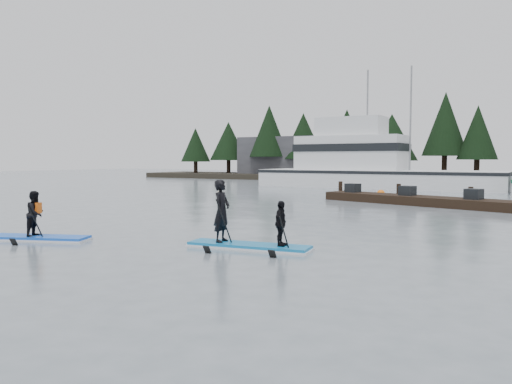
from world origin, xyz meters
The scene contains 10 objects.
ground centered at (0.00, 0.00, 0.00)m, with size 160.00×160.00×0.00m, color slate.
far_shore centered at (0.00, 42.00, 0.30)m, with size 70.00×8.00×0.60m, color #2D281E.
treeline centered at (0.00, 42.00, 0.00)m, with size 60.00×4.00×8.00m, color black, non-canonical shape.
waterfront_building centered at (-14.00, 44.00, 2.50)m, with size 18.00×6.00×5.00m, color #4C4C51.
fishing_boat_large centered at (-2.98, 30.22, 0.85)m, with size 19.87×5.89×10.92m.
floating_dock centered at (5.27, 15.55, 0.23)m, with size 13.54×1.80×0.45m, color black.
buoy_a centered at (-15.29, 25.87, 0.00)m, with size 0.52×0.52×0.52m, color orange.
buoy_b centered at (0.55, 21.00, 0.00)m, with size 0.52×0.52×0.52m, color orange.
paddleboard_solo centered at (-3.27, -1.23, 0.51)m, with size 3.17×1.82×1.88m.
paddleboard_duo centered at (2.70, 0.71, 0.61)m, with size 3.40×1.39×2.30m.
Camera 1 is at (9.60, -10.55, 2.37)m, focal length 35.00 mm.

